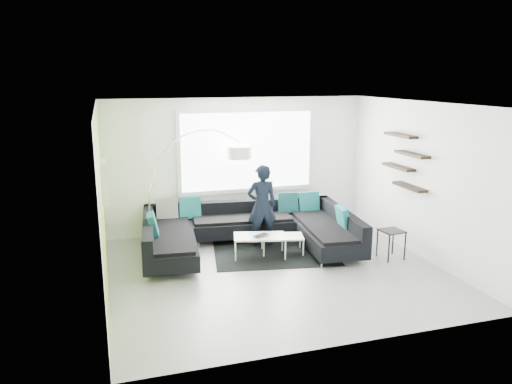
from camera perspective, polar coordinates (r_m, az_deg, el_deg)
ground at (r=8.58m, az=2.32°, el=-9.00°), size 5.50×5.50×0.00m
room_shell at (r=8.27m, az=2.22°, el=3.24°), size 5.54×5.04×2.82m
sectional_sofa at (r=9.37m, az=-0.81°, el=-4.65°), size 4.08×2.76×0.83m
rug at (r=9.38m, az=2.13°, el=-6.96°), size 2.48×1.98×0.01m
coffee_table at (r=9.25m, az=1.74°, el=-6.00°), size 1.33×0.96×0.39m
arc_lamp at (r=9.44m, az=-12.16°, el=-0.07°), size 2.13×0.79×2.24m
side_table at (r=9.36m, az=15.17°, el=-5.80°), size 0.42×0.42×0.53m
person at (r=9.59m, az=0.67°, el=-1.55°), size 0.61×0.42×1.60m
laptop at (r=9.04m, az=0.78°, el=-5.06°), size 0.48×0.47×0.02m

